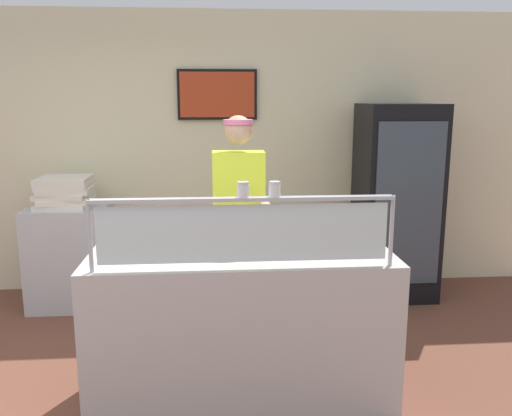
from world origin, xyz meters
name	(u,v)px	position (x,y,z in m)	size (l,w,h in m)	color
ground_plane	(238,349)	(0.93, 1.00, 0.00)	(12.00, 12.00, 0.00)	brown
shop_rear_unit	(230,152)	(0.93, 2.51, 1.36)	(6.26, 0.13, 2.70)	beige
serving_counter	(242,326)	(0.93, 0.36, 0.47)	(1.86, 0.72, 0.95)	#BCB7B2
sneeze_guard	(244,223)	(0.93, 0.06, 1.21)	(1.68, 0.06, 0.40)	#B2B5BC
pizza_tray	(222,248)	(0.81, 0.42, 0.97)	(0.48, 0.48, 0.04)	#9EA0A8
pizza_server	(225,246)	(0.83, 0.40, 0.99)	(0.07, 0.28, 0.01)	#ADAFB7
parmesan_shaker	(243,191)	(0.93, 0.06, 1.39)	(0.07, 0.07, 0.09)	white
pepper_flake_shaker	(275,190)	(1.10, 0.06, 1.39)	(0.07, 0.07, 0.09)	white
worker_figure	(239,218)	(0.95, 1.09, 1.01)	(0.41, 0.50, 1.76)	#23232D
drink_fridge	(396,202)	(2.49, 2.06, 0.92)	(0.71, 0.66, 1.83)	black
prep_shelf	(70,256)	(-0.56, 2.02, 0.46)	(0.70, 0.55, 0.93)	#B7BABF
pizza_box_stack	(65,192)	(-0.56, 2.02, 1.06)	(0.48, 0.46, 0.27)	silver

